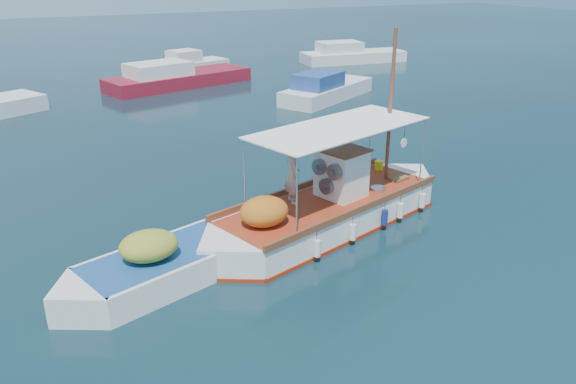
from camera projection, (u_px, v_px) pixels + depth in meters
name	position (u px, v px, depth m)	size (l,w,h in m)	color
ground	(335.00, 231.00, 15.90)	(160.00, 160.00, 0.00)	black
fishing_caique	(328.00, 211.00, 16.01)	(8.70, 4.30, 5.55)	white
dinghy	(179.00, 262.00, 13.55)	(6.25, 3.21, 1.60)	white
bg_boat_n	(175.00, 79.00, 34.72)	(9.54, 5.13, 1.80)	maroon
bg_boat_ne	(325.00, 91.00, 31.41)	(6.97, 5.24, 1.80)	silver
bg_boat_e	(350.00, 56.00, 43.61)	(8.26, 3.48, 1.80)	silver
bg_boat_far_n	(191.00, 66.00, 39.32)	(5.28, 3.40, 1.80)	silver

